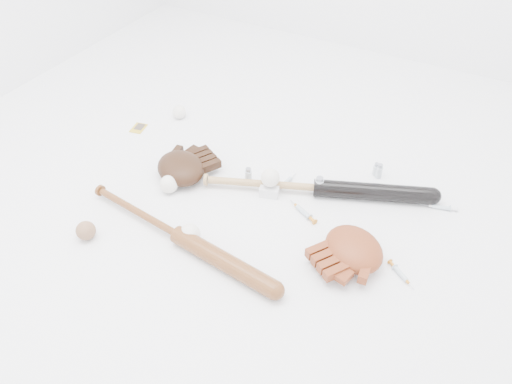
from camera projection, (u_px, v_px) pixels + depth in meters
The scene contains 20 objects.
bat_dark at pixel (316, 188), 1.99m from camera, with size 0.96×0.07×0.07m, color black, non-canonical shape.
bat_wood at pixel (178, 235), 1.80m from camera, with size 0.90×0.07×0.07m, color brown, non-canonical shape.
glove_dark at pixel (181, 168), 2.07m from camera, with size 0.27×0.27×0.10m, color black, non-canonical shape.
glove_tan at pixel (354, 249), 1.73m from camera, with size 0.27×0.27×0.10m, color maroon, non-canonical shape.
trading_card at pixel (138, 128), 2.36m from camera, with size 0.06×0.08×0.00m, color gold.
pedestal at pixel (270, 189), 2.01m from camera, with size 0.08×0.08×0.04m, color white.
baseball_on_pedestal at pixel (270, 178), 1.97m from camera, with size 0.08×0.08×0.08m, color white.
baseball_left at pixel (169, 184), 2.01m from camera, with size 0.07×0.07×0.07m, color white.
baseball_upper at pixel (179, 112), 2.41m from camera, with size 0.07×0.07×0.07m, color white.
baseball_mid at pixel (190, 234), 1.80m from camera, with size 0.08×0.08×0.08m, color white.
baseball_aged at pixel (86, 231), 1.82m from camera, with size 0.07×0.07×0.07m, color #895E41.
syringe_0 at pixel (170, 183), 2.06m from camera, with size 0.16×0.03×0.02m, color #ADBCC6, non-canonical shape.
syringe_1 at pixel (303, 212), 1.93m from camera, with size 0.17×0.03×0.02m, color #ADBCC6, non-canonical shape.
syringe_2 at pixel (286, 182), 2.06m from camera, with size 0.14×0.02×0.02m, color #ADBCC6, non-canonical shape.
syringe_3 at pixel (401, 274), 1.70m from camera, with size 0.15×0.03×0.02m, color #ADBCC6, non-canonical shape.
syringe_4 at pixel (441, 207), 1.95m from camera, with size 0.15×0.03×0.02m, color #ADBCC6, non-canonical shape.
vial_0 at pixel (379, 171), 2.07m from camera, with size 0.03×0.03×0.07m, color silver.
vial_1 at pixel (376, 169), 2.09m from camera, with size 0.02×0.02×0.06m, color silver.
vial_2 at pixel (248, 175), 2.05m from camera, with size 0.03×0.03×0.07m, color silver.
vial_3 at pixel (319, 186), 1.99m from camera, with size 0.04×0.04×0.08m, color silver.
Camera 1 is at (0.73, -1.26, 1.35)m, focal length 35.00 mm.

